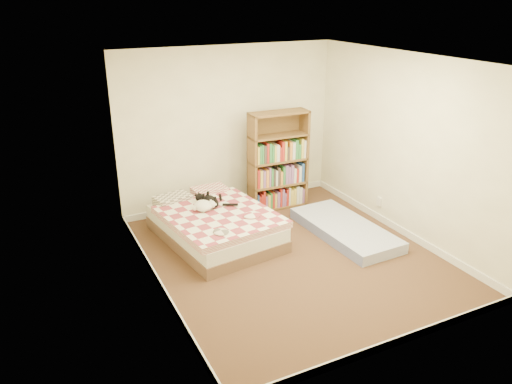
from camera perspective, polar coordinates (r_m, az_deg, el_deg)
name	(u,v)px	position (r m, az deg, el deg)	size (l,w,h in m)	color
room	(294,170)	(6.08, 4.34, 2.56)	(3.51, 4.01, 2.51)	#472B1E
bed	(214,224)	(6.94, -4.80, -3.64)	(1.54, 1.98, 0.49)	brown
bookshelf	(277,173)	(7.85, 2.43, 2.21)	(0.94, 0.34, 1.54)	brown
floor_mattress	(345,230)	(7.20, 10.13, -4.24)	(0.77, 1.70, 0.15)	#727EBE
black_cat	(211,200)	(7.00, -5.21, -0.94)	(0.35, 0.64, 0.14)	black
white_dog	(204,206)	(6.81, -5.97, -1.57)	(0.35, 0.36, 0.13)	white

